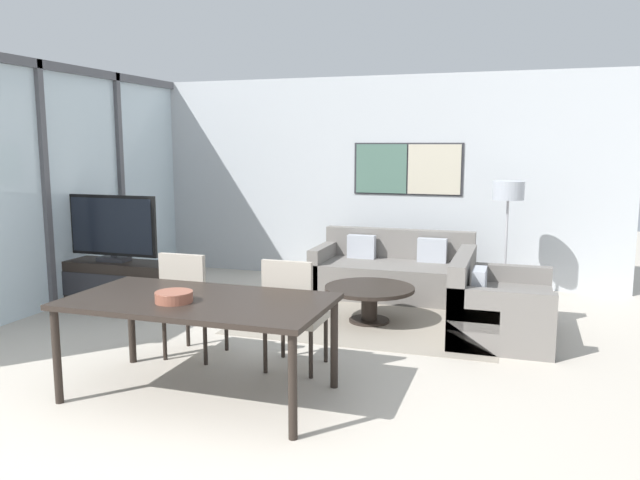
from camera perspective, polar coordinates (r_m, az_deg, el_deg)
ground_plane at (r=4.09m, az=-16.95°, el=-19.06°), size 24.00×24.00×0.00m
wall_back at (r=8.73m, az=4.03°, el=5.60°), size 6.99×0.09×2.80m
window_wall_left at (r=7.67m, az=-24.00°, el=5.39°), size 0.07×5.53×2.80m
area_rug at (r=6.75m, az=4.51°, el=-7.44°), size 2.74×1.80×0.01m
tv_console at (r=7.80m, az=-18.24°, el=-3.71°), size 1.59×0.46×0.52m
television at (r=7.69m, az=-18.47°, el=1.01°), size 1.17×0.20×0.78m
sofa_main at (r=7.92m, az=6.76°, el=-3.08°), size 1.93×0.95×0.79m
sofa_side at (r=6.45m, az=15.62°, el=-6.06°), size 0.95×1.37×0.79m
coffee_table at (r=6.67m, az=4.54°, el=-5.07°), size 0.96×0.96×0.39m
dining_table at (r=4.74m, az=-11.05°, el=-6.02°), size 1.95×1.03×0.75m
dining_chair_left at (r=5.61m, az=-11.79°, el=-5.41°), size 0.46×0.46×0.96m
dining_chair_centre at (r=5.20m, az=-2.54°, el=-6.37°), size 0.46×0.46×0.96m
fruit_bowl at (r=4.66m, az=-13.21°, el=-5.01°), size 0.28×0.28×0.08m
floor_lamp at (r=7.74m, az=16.82°, el=3.62°), size 0.37×0.37×1.45m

